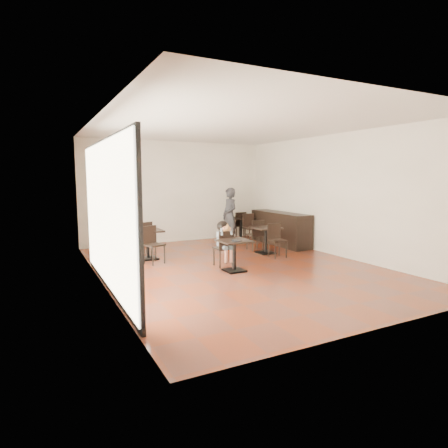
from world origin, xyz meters
TOP-DOWN VIEW (x-y plane):
  - floor at (0.00, 0.00)m, footprint 6.00×8.00m
  - ceiling at (0.00, 0.00)m, footprint 6.00×8.00m
  - wall_back at (0.00, 4.00)m, footprint 6.00×0.01m
  - wall_front at (0.00, -4.00)m, footprint 6.00×0.01m
  - wall_left at (-3.00, 0.00)m, footprint 0.01×8.00m
  - wall_right at (3.00, 0.00)m, footprint 0.01×8.00m
  - storefront_window at (-2.97, -0.50)m, footprint 0.04×4.50m
  - child_table at (-0.23, -0.30)m, footprint 0.66×0.66m
  - child_chair at (-0.23, 0.25)m, footprint 0.38×0.38m
  - child at (-0.23, 0.25)m, footprint 0.38×0.53m
  - plate at (-0.23, -0.40)m, footprint 0.24×0.24m
  - pizza_slice at (-0.23, 0.06)m, footprint 0.25×0.19m
  - adult_patron at (1.35, 2.88)m, footprint 0.44×0.65m
  - cafe_table_mid at (1.47, 1.02)m, footprint 0.71×0.71m
  - cafe_table_left at (-1.59, 1.78)m, footprint 0.92×0.92m
  - cafe_table_back at (1.94, 3.18)m, footprint 0.74×0.74m
  - chair_mid_a at (1.47, 1.57)m, footprint 0.41×0.41m
  - chair_mid_b at (1.47, 0.47)m, footprint 0.41×0.41m
  - chair_left_a at (-1.59, 2.33)m, footprint 0.52×0.52m
  - chair_left_b at (-1.59, 1.23)m, footprint 0.52×0.52m
  - chair_back_a at (2.00, 3.50)m, footprint 0.42×0.42m
  - chair_back_b at (2.00, 2.63)m, footprint 0.42×0.42m
  - service_counter at (2.65, 2.00)m, footprint 0.60×2.40m

SIDE VIEW (x-z plane):
  - floor at x=0.00m, z-range -0.01..0.01m
  - child_table at x=-0.23m, z-range 0.00..0.70m
  - cafe_table_mid at x=1.47m, z-range 0.00..0.73m
  - cafe_table_left at x=-1.59m, z-range 0.00..0.75m
  - cafe_table_back at x=1.94m, z-range 0.00..0.76m
  - child_chair at x=-0.23m, z-range 0.00..0.84m
  - chair_mid_a at x=1.47m, z-range 0.00..0.87m
  - chair_mid_b at x=1.47m, z-range 0.00..0.87m
  - chair_left_a at x=-1.59m, z-range 0.00..0.90m
  - chair_left_b at x=-1.59m, z-range 0.00..0.90m
  - chair_back_a at x=2.00m, z-range 0.00..0.92m
  - chair_back_b at x=2.00m, z-range 0.00..0.92m
  - service_counter at x=2.65m, z-range 0.00..1.00m
  - child at x=-0.23m, z-range 0.00..1.06m
  - plate at x=-0.23m, z-range 0.70..0.71m
  - adult_patron at x=1.35m, z-range 0.00..1.75m
  - pizza_slice at x=-0.23m, z-range 0.89..0.94m
  - storefront_window at x=-2.97m, z-range 0.10..2.70m
  - wall_back at x=0.00m, z-range 0.00..3.20m
  - wall_front at x=0.00m, z-range 0.00..3.20m
  - wall_left at x=-3.00m, z-range 0.00..3.20m
  - wall_right at x=3.00m, z-range 0.00..3.20m
  - ceiling at x=0.00m, z-range 3.20..3.21m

